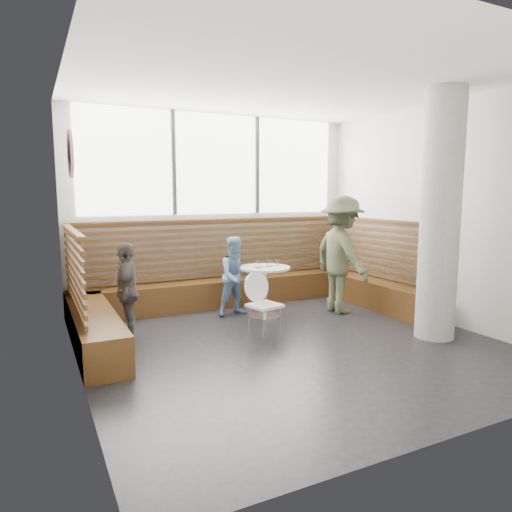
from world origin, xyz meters
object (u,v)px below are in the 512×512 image
cafe_table (265,281)px  child_left (127,291)px  concrete_column (440,216)px  child_back (236,276)px  cafe_chair (262,299)px  adult_man (341,255)px

cafe_table → child_left: bearing=-176.7°
child_left → concrete_column: bearing=79.1°
child_back → concrete_column: bearing=-51.8°
cafe_chair → adult_man: 1.79m
concrete_column → child_back: concrete_column is taller
cafe_chair → child_left: 1.78m
adult_man → child_back: 1.70m
cafe_table → child_left: (-2.08, -0.12, 0.08)m
concrete_column → child_back: 3.05m
adult_man → child_left: size_ratio=1.46×
concrete_column → adult_man: concrete_column is taller
cafe_chair → child_left: bearing=144.7°
cafe_chair → adult_man: size_ratio=0.45×
concrete_column → cafe_table: concrete_column is taller
adult_man → child_left: 3.33m
child_back → child_left: bearing=-169.1°
cafe_chair → adult_man: (1.66, 0.50, 0.44)m
child_back → cafe_chair: bearing=-98.1°
adult_man → child_left: bearing=89.5°
concrete_column → child_left: size_ratio=2.51×
concrete_column → cafe_table: 2.64m
adult_man → child_back: bearing=72.0°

